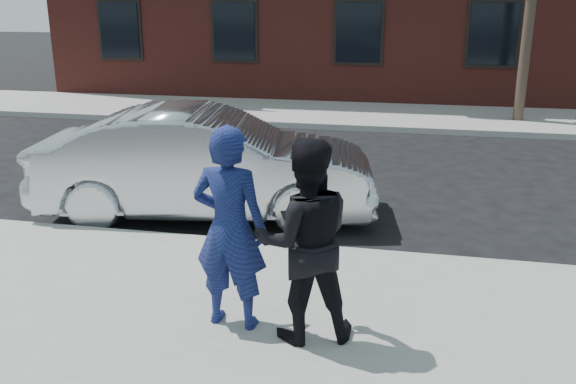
# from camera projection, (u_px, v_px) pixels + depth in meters

# --- Properties ---
(ground) EXTENTS (100.00, 100.00, 0.00)m
(ground) POSITION_uv_depth(u_px,v_px,m) (225.00, 309.00, 6.51)
(ground) COLOR black
(ground) RESTS_ON ground
(near_sidewalk) EXTENTS (50.00, 3.50, 0.15)m
(near_sidewalk) POSITION_uv_depth(u_px,v_px,m) (217.00, 314.00, 6.25)
(near_sidewalk) COLOR gray
(near_sidewalk) RESTS_ON ground
(near_curb) EXTENTS (50.00, 0.10, 0.15)m
(near_curb) POSITION_uv_depth(u_px,v_px,m) (260.00, 247.00, 7.93)
(near_curb) COLOR #999691
(near_curb) RESTS_ON ground
(far_sidewalk) EXTENTS (50.00, 3.50, 0.15)m
(far_sidewalk) POSITION_uv_depth(u_px,v_px,m) (346.00, 114.00, 16.98)
(far_sidewalk) COLOR gray
(far_sidewalk) RESTS_ON ground
(far_curb) EXTENTS (50.00, 0.10, 0.15)m
(far_curb) POSITION_uv_depth(u_px,v_px,m) (338.00, 127.00, 15.30)
(far_curb) COLOR #999691
(far_curb) RESTS_ON ground
(silver_sedan) EXTENTS (5.17, 2.49, 1.63)m
(silver_sedan) POSITION_uv_depth(u_px,v_px,m) (207.00, 164.00, 9.05)
(silver_sedan) COLOR #B7BABF
(silver_sedan) RESTS_ON ground
(man_hoodie) EXTENTS (0.75, 0.55, 1.96)m
(man_hoodie) POSITION_uv_depth(u_px,v_px,m) (230.00, 228.00, 5.64)
(man_hoodie) COLOR navy
(man_hoodie) RESTS_ON near_sidewalk
(man_peacoat) EXTENTS (1.10, 0.97, 1.89)m
(man_peacoat) POSITION_uv_depth(u_px,v_px,m) (305.00, 241.00, 5.44)
(man_peacoat) COLOR black
(man_peacoat) RESTS_ON near_sidewalk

